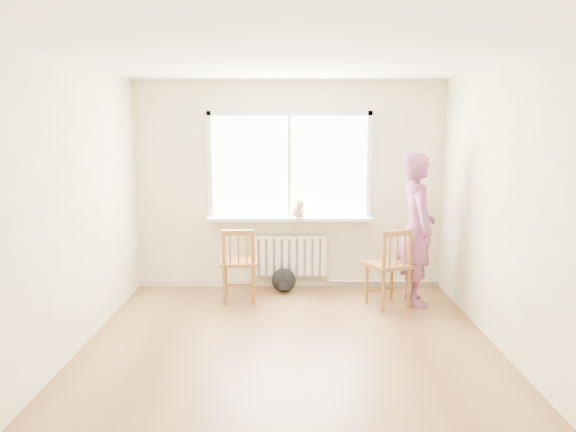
{
  "coord_description": "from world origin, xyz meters",
  "views": [
    {
      "loc": [
        -0.0,
        -5.05,
        2.07
      ],
      "look_at": [
        -0.02,
        1.2,
        1.11
      ],
      "focal_mm": 35.0,
      "sensor_mm": 36.0,
      "label": 1
    }
  ],
  "objects_px": {
    "person": "(417,229)",
    "cat": "(298,209)",
    "backpack": "(284,280)",
    "chair_left": "(239,265)",
    "chair_right": "(391,268)"
  },
  "relations": [
    {
      "from": "chair_right",
      "to": "person",
      "type": "height_order",
      "value": "person"
    },
    {
      "from": "chair_left",
      "to": "cat",
      "type": "bearing_deg",
      "value": -148.48
    },
    {
      "from": "chair_left",
      "to": "chair_right",
      "type": "bearing_deg",
      "value": 169.94
    },
    {
      "from": "person",
      "to": "backpack",
      "type": "xyz_separation_m",
      "value": [
        -1.59,
        0.44,
        -0.75
      ]
    },
    {
      "from": "backpack",
      "to": "chair_right",
      "type": "bearing_deg",
      "value": -25.63
    },
    {
      "from": "chair_left",
      "to": "chair_right",
      "type": "relative_size",
      "value": 0.97
    },
    {
      "from": "chair_left",
      "to": "backpack",
      "type": "bearing_deg",
      "value": -146.46
    },
    {
      "from": "chair_left",
      "to": "chair_right",
      "type": "height_order",
      "value": "chair_right"
    },
    {
      "from": "person",
      "to": "cat",
      "type": "xyz_separation_m",
      "value": [
        -1.4,
        0.54,
        0.16
      ]
    },
    {
      "from": "cat",
      "to": "person",
      "type": "bearing_deg",
      "value": -30.72
    },
    {
      "from": "chair_left",
      "to": "person",
      "type": "distance_m",
      "value": 2.17
    },
    {
      "from": "person",
      "to": "cat",
      "type": "bearing_deg",
      "value": 64.04
    },
    {
      "from": "chair_left",
      "to": "person",
      "type": "xyz_separation_m",
      "value": [
        2.12,
        -0.03,
        0.44
      ]
    },
    {
      "from": "chair_right",
      "to": "backpack",
      "type": "height_order",
      "value": "chair_right"
    },
    {
      "from": "chair_left",
      "to": "cat",
      "type": "distance_m",
      "value": 1.07
    }
  ]
}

